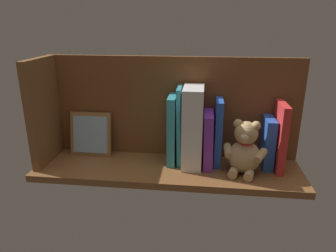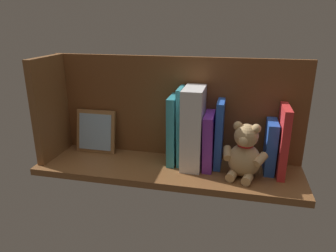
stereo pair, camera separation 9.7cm
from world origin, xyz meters
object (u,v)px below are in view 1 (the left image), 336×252
Objects in this scene: book_0 at (280,137)px; dictionary_thick_white at (193,127)px; picture_frame_leaning at (91,134)px; teddy_bear at (245,150)px.

book_0 is 0.83× the size of dictionary_thick_white.
book_0 is 1.41× the size of picture_frame_leaning.
teddy_bear is at bearing 22.12° from book_0.
book_0 is at bearing -178.99° from dictionary_thick_white.
book_0 is at bearing -142.89° from teddy_bear.
dictionary_thick_white is at bearing 173.33° from picture_frame_leaning.
book_0 is 27.55cm from dictionary_thick_white.
book_0 reaches higher than picture_frame_leaning.
book_0 reaches higher than teddy_bear.
dictionary_thick_white is at bearing 1.01° from book_0.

